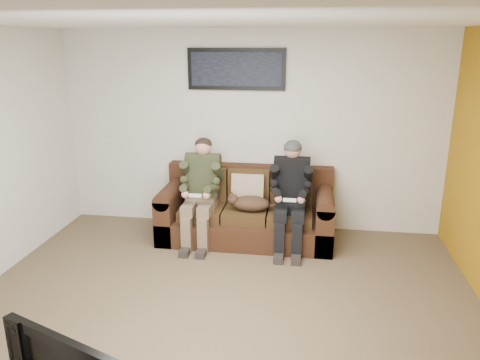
% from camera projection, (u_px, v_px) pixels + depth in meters
% --- Properties ---
extents(floor, '(5.00, 5.00, 0.00)m').
position_uv_depth(floor, '(220.00, 313.00, 4.37)').
color(floor, brown).
rests_on(floor, ground).
extents(ceiling, '(5.00, 5.00, 0.00)m').
position_uv_depth(ceiling, '(215.00, 20.00, 3.62)').
color(ceiling, silver).
rests_on(ceiling, ground).
extents(wall_back, '(5.00, 0.00, 5.00)m').
position_uv_depth(wall_back, '(251.00, 132.00, 6.13)').
color(wall_back, beige).
rests_on(wall_back, ground).
extents(wall_front, '(5.00, 0.00, 5.00)m').
position_uv_depth(wall_front, '(109.00, 342.00, 1.87)').
color(wall_front, beige).
rests_on(wall_front, ground).
extents(sofa, '(2.16, 0.93, 0.88)m').
position_uv_depth(sofa, '(247.00, 212.00, 6.01)').
color(sofa, '#361D10').
rests_on(sofa, ground).
extents(throw_pillow, '(0.41, 0.20, 0.41)m').
position_uv_depth(throw_pillow, '(248.00, 189.00, 5.96)').
color(throw_pillow, tan).
rests_on(throw_pillow, sofa).
extents(throw_blanket, '(0.44, 0.22, 0.08)m').
position_uv_depth(throw_blanket, '(201.00, 163.00, 6.20)').
color(throw_blanket, gray).
rests_on(throw_blanket, sofa).
extents(person_left, '(0.51, 0.87, 1.29)m').
position_uv_depth(person_left, '(201.00, 185.00, 5.80)').
color(person_left, brown).
rests_on(person_left, sofa).
extents(person_right, '(0.51, 0.86, 1.30)m').
position_uv_depth(person_right, '(291.00, 189.00, 5.64)').
color(person_right, black).
rests_on(person_right, sofa).
extents(cat, '(0.66, 0.26, 0.24)m').
position_uv_depth(cat, '(249.00, 203.00, 5.74)').
color(cat, '#4F321F').
rests_on(cat, sofa).
extents(framed_poster, '(1.25, 0.05, 0.52)m').
position_uv_depth(framed_poster, '(236.00, 69.00, 5.89)').
color(framed_poster, black).
rests_on(framed_poster, wall_back).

